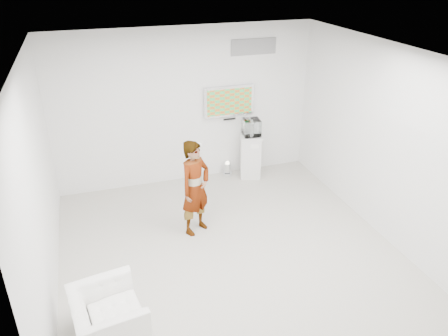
{
  "coord_description": "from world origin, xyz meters",
  "views": [
    {
      "loc": [
        -1.78,
        -5.26,
        4.13
      ],
      "look_at": [
        0.14,
        0.6,
        1.08
      ],
      "focal_mm": 35.0,
      "sensor_mm": 36.0,
      "label": 1
    }
  ],
  "objects_px": {
    "floor_uplight": "(227,169)",
    "pedestal": "(251,156)",
    "tv": "(229,101)",
    "person": "(195,188)",
    "armchair": "(108,316)"
  },
  "relations": [
    {
      "from": "tv",
      "to": "floor_uplight",
      "type": "height_order",
      "value": "tv"
    },
    {
      "from": "armchair",
      "to": "floor_uplight",
      "type": "xyz_separation_m",
      "value": [
        2.66,
        3.54,
        -0.14
      ]
    },
    {
      "from": "person",
      "to": "floor_uplight",
      "type": "height_order",
      "value": "person"
    },
    {
      "from": "tv",
      "to": "pedestal",
      "type": "distance_m",
      "value": 1.19
    },
    {
      "from": "tv",
      "to": "person",
      "type": "distance_m",
      "value": 2.3
    },
    {
      "from": "person",
      "to": "floor_uplight",
      "type": "distance_m",
      "value": 2.14
    },
    {
      "from": "pedestal",
      "to": "floor_uplight",
      "type": "bearing_deg",
      "value": 159.56
    },
    {
      "from": "person",
      "to": "pedestal",
      "type": "xyz_separation_m",
      "value": [
        1.55,
        1.55,
        -0.34
      ]
    },
    {
      "from": "floor_uplight",
      "to": "pedestal",
      "type": "bearing_deg",
      "value": -20.44
    },
    {
      "from": "armchair",
      "to": "floor_uplight",
      "type": "height_order",
      "value": "armchair"
    },
    {
      "from": "tv",
      "to": "person",
      "type": "bearing_deg",
      "value": -122.75
    },
    {
      "from": "tv",
      "to": "armchair",
      "type": "relative_size",
      "value": 1.1
    },
    {
      "from": "pedestal",
      "to": "floor_uplight",
      "type": "xyz_separation_m",
      "value": [
        -0.44,
        0.16,
        -0.3
      ]
    },
    {
      "from": "armchair",
      "to": "floor_uplight",
      "type": "distance_m",
      "value": 4.44
    },
    {
      "from": "tv",
      "to": "person",
      "type": "relative_size",
      "value": 0.63
    }
  ]
}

